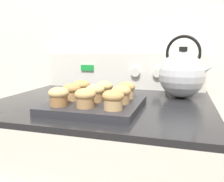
% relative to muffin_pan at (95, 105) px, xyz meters
% --- Properties ---
extents(wall_back, '(8.00, 0.05, 2.40)m').
position_rel_muffin_pan_xyz_m(wall_back, '(-0.02, 0.48, 0.28)').
color(wall_back, silver).
rests_on(wall_back, ground_plane).
extents(control_panel, '(0.78, 0.07, 0.17)m').
position_rel_muffin_pan_xyz_m(control_panel, '(-0.01, 0.43, 0.07)').
color(control_panel, silver).
rests_on(control_panel, stove_range).
extents(muffin_pan, '(0.29, 0.29, 0.02)m').
position_rel_muffin_pan_xyz_m(muffin_pan, '(0.00, 0.00, 0.00)').
color(muffin_pan, '#28282D').
rests_on(muffin_pan, stove_range).
extents(muffin_r0_c0, '(0.06, 0.06, 0.06)m').
position_rel_muffin_pan_xyz_m(muffin_r0_c0, '(-0.09, -0.09, 0.04)').
color(muffin_r0_c0, olive).
rests_on(muffin_r0_c0, muffin_pan).
extents(muffin_r0_c1, '(0.06, 0.06, 0.06)m').
position_rel_muffin_pan_xyz_m(muffin_r0_c1, '(0.00, -0.08, 0.04)').
color(muffin_r0_c1, '#A37A4C').
rests_on(muffin_r0_c1, muffin_pan).
extents(muffin_r0_c2, '(0.06, 0.06, 0.06)m').
position_rel_muffin_pan_xyz_m(muffin_r0_c2, '(0.09, -0.08, 0.04)').
color(muffin_r0_c2, tan).
rests_on(muffin_r0_c2, muffin_pan).
extents(muffin_r1_c0, '(0.06, 0.06, 0.06)m').
position_rel_muffin_pan_xyz_m(muffin_r1_c0, '(-0.08, -0.00, 0.04)').
color(muffin_r1_c0, tan).
rests_on(muffin_r1_c0, muffin_pan).
extents(muffin_r1_c1, '(0.06, 0.06, 0.06)m').
position_rel_muffin_pan_xyz_m(muffin_r1_c1, '(-0.00, -0.00, 0.04)').
color(muffin_r1_c1, '#A37A4C').
rests_on(muffin_r1_c1, muffin_pan).
extents(muffin_r1_c2, '(0.06, 0.06, 0.06)m').
position_rel_muffin_pan_xyz_m(muffin_r1_c2, '(0.09, 0.00, 0.04)').
color(muffin_r1_c2, '#A37A4C').
rests_on(muffin_r1_c2, muffin_pan).
extents(muffin_r2_c0, '(0.06, 0.06, 0.06)m').
position_rel_muffin_pan_xyz_m(muffin_r2_c0, '(-0.09, 0.08, 0.04)').
color(muffin_r2_c0, tan).
rests_on(muffin_r2_c0, muffin_pan).
extents(muffin_r2_c1, '(0.06, 0.06, 0.06)m').
position_rel_muffin_pan_xyz_m(muffin_r2_c1, '(0.00, 0.08, 0.04)').
color(muffin_r2_c1, olive).
rests_on(muffin_r2_c1, muffin_pan).
extents(muffin_r2_c2, '(0.06, 0.06, 0.06)m').
position_rel_muffin_pan_xyz_m(muffin_r2_c2, '(0.08, 0.08, 0.04)').
color(muffin_r2_c2, tan).
rests_on(muffin_r2_c2, muffin_pan).
extents(tea_kettle, '(0.22, 0.18, 0.25)m').
position_rel_muffin_pan_xyz_m(tea_kettle, '(0.27, 0.26, 0.08)').
color(tea_kettle, silver).
rests_on(tea_kettle, stove_range).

